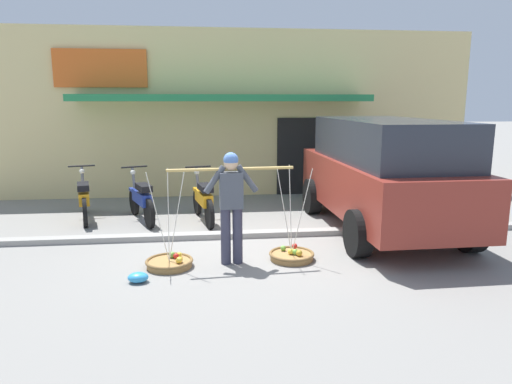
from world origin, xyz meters
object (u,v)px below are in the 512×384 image
Objects in this scene: fruit_basket_right_side at (170,262)px; plastic_litter_bag at (138,277)px; fruit_basket_left_side at (292,255)px; motorcycle_third_in_row at (203,200)px; parked_truck at (383,172)px; fruit_vendor at (231,200)px; motorcycle_second_in_row at (141,200)px; motorcycle_nearest_shop at (84,199)px.

fruit_basket_right_side reaches higher than plastic_litter_bag.
fruit_basket_left_side reaches higher than plastic_litter_bag.
motorcycle_third_in_row is 0.37× the size of parked_truck.
fruit_basket_left_side is at bearing 16.64° from plastic_litter_bag.
fruit_vendor is 1.30m from fruit_basket_left_side.
motorcycle_third_in_row is at bearing -7.35° from motorcycle_second_in_row.
fruit_vendor is 1.29× the size of fruit_basket_right_side.
fruit_basket_left_side is 0.81× the size of motorcycle_third_in_row.
plastic_litter_bag is (-0.90, -3.16, -0.38)m from motorcycle_third_in_row.
motorcycle_third_in_row is at bearing 74.16° from plastic_litter_bag.
motorcycle_nearest_shop is 1.21m from motorcycle_second_in_row.
fruit_basket_right_side is 4.30m from parked_truck.
fruit_basket_right_side is 2.68m from motorcycle_third_in_row.
fruit_basket_right_side is (-1.86, -0.12, -0.00)m from fruit_basket_left_side.
fruit_basket_left_side reaches higher than motorcycle_nearest_shop.
plastic_litter_bag is at bearing -105.84° from motorcycle_third_in_row.
motorcycle_second_in_row is (-2.61, 2.64, 0.38)m from fruit_basket_left_side.
fruit_vendor reaches higher than fruit_basket_left_side.
fruit_basket_right_side is 3.59m from motorcycle_nearest_shop.
fruit_vendor is at bearing -80.58° from motorcycle_third_in_row.
fruit_basket_left_side reaches higher than motorcycle_third_in_row.
parked_truck is (3.86, 1.59, 1.06)m from fruit_basket_right_side.
plastic_litter_bag is at bearing -153.21° from parked_truck.
fruit_vendor reaches higher than motorcycle_nearest_shop.
motorcycle_nearest_shop is at bearing 166.22° from parked_truck.
motorcycle_third_in_row is 6.43× the size of plastic_litter_bag.
parked_truck is 17.28× the size of plastic_litter_bag.
fruit_basket_right_side is at bearing -176.44° from fruit_basket_left_side.
fruit_basket_right_side reaches higher than motorcycle_third_in_row.
fruit_vendor is 4.14m from motorcycle_nearest_shop.
fruit_vendor reaches higher than motorcycle_third_in_row.
fruit_vendor is 3.22m from motorcycle_second_in_row.
fruit_vendor is 2.63m from motorcycle_third_in_row.
plastic_litter_bag is (-1.32, -0.61, -0.91)m from fruit_vendor.
motorcycle_second_in_row is 3.36m from plastic_litter_bag.
fruit_vendor is 1.29× the size of fruit_basket_left_side.
motorcycle_second_in_row is 4.80m from parked_truck.
parked_truck reaches higher than plastic_litter_bag.
motorcycle_second_in_row is (-0.74, 2.76, 0.38)m from fruit_basket_right_side.
fruit_basket_right_side is at bearing -74.90° from motorcycle_second_in_row.
motorcycle_third_in_row is 3.30m from plastic_litter_bag.
parked_truck is at bearing 27.58° from fruit_vendor.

